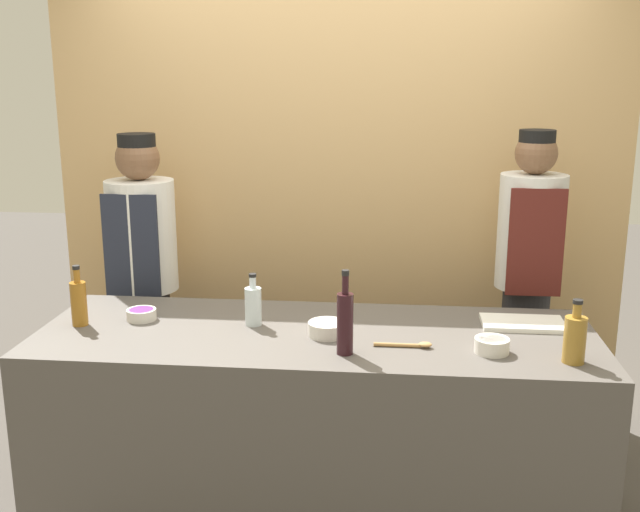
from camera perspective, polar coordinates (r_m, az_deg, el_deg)
The scene contains 13 objects.
cabinet_wall at distance 4.06m, azimuth 1.36°, elevation 3.48°, with size 3.00×0.18×2.40m.
counter at distance 3.26m, azimuth -0.30°, elevation -13.26°, with size 2.28×0.81×0.90m.
sauce_bowl_purple at distance 3.30m, azimuth -13.45°, elevation -4.31°, with size 0.13×0.13×0.05m.
sauce_bowl_white at distance 3.02m, azimuth 0.55°, elevation -5.51°, with size 0.16×0.16×0.06m.
sauce_bowl_orange at distance 2.92m, azimuth 12.96°, elevation -6.60°, with size 0.13×0.13×0.06m.
cutting_board at distance 3.26m, azimuth 15.20°, elevation -4.98°, with size 0.34×0.20×0.02m.
bottle_clear at distance 3.15m, azimuth -5.11°, elevation -3.73°, with size 0.07×0.07×0.22m.
bottle_amber at distance 3.28m, azimuth -17.91°, elevation -3.35°, with size 0.07×0.07×0.26m.
bottle_wine at distance 2.81m, azimuth 1.92°, elevation -5.01°, with size 0.06×0.06×0.33m.
bottle_vinegar at distance 2.89m, azimuth 18.84°, elevation -5.94°, with size 0.08×0.08×0.24m.
wooden_spoon at distance 2.93m, azimuth 6.83°, elevation -6.74°, with size 0.22×0.04×0.02m.
chef_left at distance 3.92m, azimuth -13.23°, elevation -1.85°, with size 0.34×0.34×1.64m.
chef_right at distance 3.76m, azimuth 15.50°, elevation -2.29°, with size 0.31×0.31×1.67m.
Camera 1 is at (0.31, -2.88, 1.94)m, focal length 42.00 mm.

